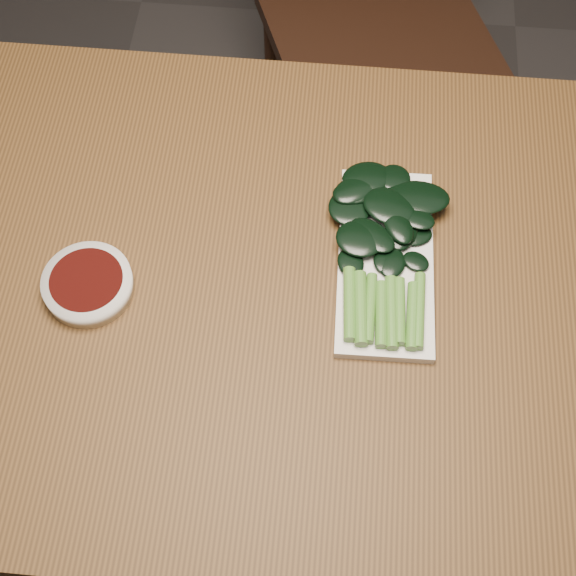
{
  "coord_description": "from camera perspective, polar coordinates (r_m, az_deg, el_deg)",
  "views": [
    {
      "loc": [
        0.05,
        -0.52,
        1.69
      ],
      "look_at": [
        0.01,
        -0.01,
        0.76
      ],
      "focal_mm": 50.0,
      "sensor_mm": 36.0,
      "label": 1
    }
  ],
  "objects": [
    {
      "name": "sauce_bowl",
      "position": [
        1.09,
        -14.04,
        0.26
      ],
      "size": [
        0.12,
        0.12,
        0.03
      ],
      "color": "silver",
      "rests_on": "table"
    },
    {
      "name": "gai_lan",
      "position": [
        1.09,
        6.93,
        3.8
      ],
      "size": [
        0.18,
        0.3,
        0.02
      ],
      "color": "#4D842D",
      "rests_on": "serving_plate"
    },
    {
      "name": "serving_plate",
      "position": [
        1.09,
        6.93,
        1.91
      ],
      "size": [
        0.13,
        0.29,
        0.01
      ],
      "rotation": [
        0.0,
        0.0,
        0.02
      ],
      "color": "silver",
      "rests_on": "table"
    },
    {
      "name": "ground",
      "position": [
        1.77,
        -0.24,
        -11.48
      ],
      "size": [
        6.0,
        6.0,
        0.0
      ],
      "primitive_type": "plane",
      "color": "#2F2C2C",
      "rests_on": "ground"
    },
    {
      "name": "table",
      "position": [
        1.14,
        -0.37,
        -1.32
      ],
      "size": [
        1.4,
        0.8,
        0.75
      ],
      "color": "#4E3216",
      "rests_on": "ground"
    },
    {
      "name": "chair_far",
      "position": [
        1.82,
        6.06,
        19.71
      ],
      "size": [
        0.58,
        0.58,
        0.89
      ],
      "rotation": [
        0.0,
        0.0,
        0.38
      ],
      "color": "black",
      "rests_on": "ground"
    }
  ]
}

